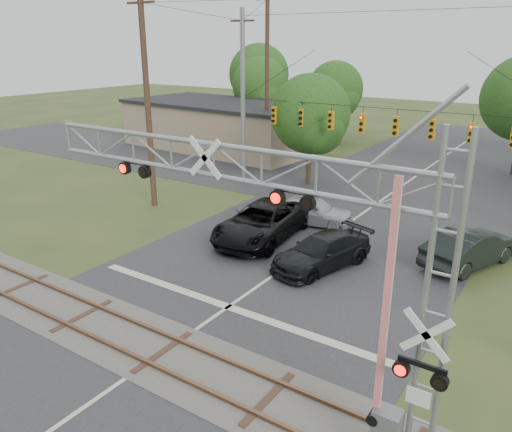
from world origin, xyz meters
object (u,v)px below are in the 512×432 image
Objects in this scene: crossing_gantry at (287,245)px; car_dark at (322,252)px; commercial_building at (223,125)px; traffic_signal_span at (394,115)px; pickup_black at (262,222)px; sedan_silver at (311,210)px.

car_dark is at bearing 110.77° from crossing_gantry.
car_dark is 0.27× the size of commercial_building.
traffic_signal_span reaches higher than pickup_black.
crossing_gantry is at bearing -45.73° from commercial_building.
sedan_silver is at bearing -119.27° from traffic_signal_span.
commercial_building is (-19.30, 9.33, -3.43)m from traffic_signal_span.
pickup_black is (-7.45, 10.36, -4.07)m from crossing_gantry.
pickup_black is at bearing -114.20° from traffic_signal_span.
pickup_black is at bearing 125.72° from crossing_gantry.
pickup_black is 0.34× the size of commercial_building.
sedan_silver is at bearing -35.45° from commercial_building.
traffic_signal_span is at bearing 101.83° from crossing_gantry.
traffic_signal_span is at bearing 109.83° from car_dark.
traffic_signal_span is 4.24× the size of sedan_silver.
crossing_gantry is 36.20m from commercial_building.
car_dark is at bearing -39.05° from commercial_building.
traffic_signal_span is at bearing -21.41° from commercial_building.
pickup_black is at bearing -43.46° from commercial_building.
car_dark is (-3.42, 9.03, -4.24)m from crossing_gantry.
crossing_gantry reaches higher than pickup_black.
pickup_black is at bearing 178.94° from car_dark.
car_dark is (4.02, -1.33, -0.16)m from pickup_black.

